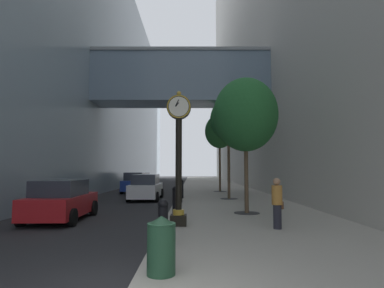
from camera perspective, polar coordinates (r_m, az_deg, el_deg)
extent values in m
plane|color=#262628|center=(31.90, -1.87, -8.17)|extent=(110.00, 110.00, 0.00)
cube|color=#9E998E|center=(34.96, 3.99, -7.72)|extent=(6.88, 80.00, 0.14)
cube|color=#93A8B7|center=(38.23, -18.79, 11.14)|extent=(9.00, 80.00, 24.39)
cube|color=slate|center=(25.47, -1.99, 11.28)|extent=(14.03, 3.20, 3.74)
cube|color=gray|center=(26.08, -1.98, 15.50)|extent=(14.03, 3.40, 0.24)
cube|color=#B7B2A8|center=(41.12, 15.94, 23.64)|extent=(9.00, 80.00, 42.64)
cube|color=black|center=(11.08, -2.44, -13.50)|extent=(0.55, 0.55, 0.35)
cylinder|color=gold|center=(11.04, -2.43, -12.14)|extent=(0.39, 0.38, 0.18)
cylinder|color=black|center=(10.94, -2.40, -3.58)|extent=(0.22, 0.22, 3.11)
cylinder|color=black|center=(11.15, -2.37, 6.61)|extent=(0.84, 0.28, 0.84)
torus|color=gold|center=(10.99, -2.40, 6.77)|extent=(0.82, 0.05, 0.82)
cylinder|color=silver|center=(11.00, -2.40, 6.76)|extent=(0.69, 0.01, 0.69)
cylinder|color=silver|center=(11.29, -2.34, 6.46)|extent=(0.69, 0.01, 0.69)
sphere|color=gold|center=(11.25, -2.36, 9.07)|extent=(0.16, 0.16, 0.16)
cube|color=black|center=(11.01, -2.67, 7.11)|extent=(0.12, 0.01, 0.15)
cube|color=black|center=(11.02, -2.70, 7.36)|extent=(0.14, 0.01, 0.25)
cylinder|color=black|center=(7.63, -5.22, -15.01)|extent=(0.23, 0.23, 1.03)
sphere|color=black|center=(7.55, -5.19, -10.69)|extent=(0.24, 0.24, 0.24)
cylinder|color=black|center=(12.96, -3.01, -10.67)|extent=(0.23, 0.23, 1.03)
sphere|color=black|center=(12.91, -3.00, -8.11)|extent=(0.24, 0.24, 0.24)
cylinder|color=black|center=(15.64, -2.49, -9.60)|extent=(0.23, 0.23, 1.03)
sphere|color=black|center=(15.60, -2.48, -7.49)|extent=(0.24, 0.24, 0.24)
cylinder|color=black|center=(18.32, -2.12, -8.85)|extent=(0.23, 0.23, 1.03)
sphere|color=black|center=(18.29, -2.11, -7.05)|extent=(0.24, 0.24, 0.24)
cylinder|color=black|center=(21.01, -1.84, -8.29)|extent=(0.23, 0.23, 1.03)
sphere|color=black|center=(20.98, -1.84, -6.72)|extent=(0.24, 0.24, 0.24)
cylinder|color=#333335|center=(14.19, 9.83, -12.12)|extent=(1.10, 1.10, 0.02)
cylinder|color=brown|center=(14.07, 9.74, -5.61)|extent=(0.18, 0.18, 3.24)
ellipsoid|color=#23602D|center=(14.27, 9.60, 5.23)|extent=(2.84, 2.84, 3.26)
cylinder|color=#333335|center=(20.64, 6.69, -9.74)|extent=(1.10, 1.10, 0.02)
cylinder|color=brown|center=(20.55, 6.64, -3.89)|extent=(0.18, 0.18, 4.23)
ellipsoid|color=#23602D|center=(20.80, 6.56, 4.42)|extent=(2.37, 2.37, 2.73)
cylinder|color=#333335|center=(27.13, 5.07, -8.49)|extent=(1.10, 1.10, 0.02)
cylinder|color=brown|center=(27.06, 5.04, -4.10)|extent=(0.18, 0.18, 4.17)
ellipsoid|color=#2D7033|center=(27.25, 5.00, 2.29)|extent=(2.52, 2.52, 2.90)
cylinder|color=#234C33|center=(6.10, -5.54, -18.23)|extent=(0.52, 0.52, 0.92)
cone|color=#183523|center=(6.00, -5.50, -13.50)|extent=(0.53, 0.53, 0.16)
cylinder|color=#23232D|center=(10.75, 15.11, -12.51)|extent=(0.37, 0.37, 0.76)
cylinder|color=#B77A33|center=(10.67, 15.03, -8.84)|extent=(0.48, 0.48, 0.62)
sphere|color=#9E7556|center=(10.65, 14.98, -6.56)|extent=(0.23, 0.23, 0.23)
cube|color=brown|center=(10.90, 15.56, -10.57)|extent=(0.23, 0.22, 0.24)
cube|color=#AD191E|center=(13.92, -22.38, -10.10)|extent=(1.91, 4.07, 0.77)
cube|color=#282D38|center=(13.68, -22.59, -7.33)|extent=(1.64, 2.30, 0.63)
cylinder|color=black|center=(15.54, -23.74, -10.51)|extent=(0.24, 0.65, 0.64)
cylinder|color=black|center=(14.97, -17.27, -10.92)|extent=(0.24, 0.65, 0.64)
cylinder|color=black|center=(13.06, -28.33, -11.57)|extent=(0.24, 0.65, 0.64)
cylinder|color=black|center=(12.38, -20.73, -12.24)|extent=(0.24, 0.65, 0.64)
cube|color=slate|center=(36.48, -9.06, -6.68)|extent=(1.76, 4.63, 0.79)
cube|color=#282D38|center=(36.23, -9.10, -5.59)|extent=(1.54, 2.60, 0.65)
cylinder|color=black|center=(38.19, -9.95, -7.02)|extent=(0.23, 0.64, 0.64)
cylinder|color=black|center=(37.91, -7.37, -7.07)|extent=(0.23, 0.64, 0.64)
cylinder|color=black|center=(35.11, -10.89, -7.23)|extent=(0.23, 0.64, 0.64)
cylinder|color=black|center=(34.81, -8.09, -7.29)|extent=(0.23, 0.64, 0.64)
cube|color=navy|center=(28.26, -10.07, -7.27)|extent=(1.77, 4.45, 0.85)
cube|color=#282D38|center=(28.01, -10.13, -5.76)|extent=(1.55, 2.49, 0.69)
cylinder|color=black|center=(29.92, -11.23, -7.72)|extent=(0.22, 0.64, 0.64)
cylinder|color=black|center=(29.63, -7.87, -7.79)|extent=(0.22, 0.64, 0.64)
cylinder|color=black|center=(26.97, -12.51, -8.06)|extent=(0.22, 0.64, 0.64)
cylinder|color=black|center=(26.64, -8.79, -8.16)|extent=(0.22, 0.64, 0.64)
cube|color=silver|center=(21.54, -8.22, -8.22)|extent=(1.78, 4.49, 0.82)
cube|color=#282D38|center=(21.28, -8.29, -6.32)|extent=(1.55, 2.52, 0.67)
cylinder|color=black|center=(23.20, -9.80, -8.70)|extent=(0.22, 0.64, 0.64)
cylinder|color=black|center=(22.96, -5.47, -8.79)|extent=(0.22, 0.64, 0.64)
cylinder|color=black|center=(20.22, -11.36, -9.31)|extent=(0.22, 0.64, 0.64)
cylinder|color=black|center=(19.94, -6.38, -9.44)|extent=(0.22, 0.64, 0.64)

